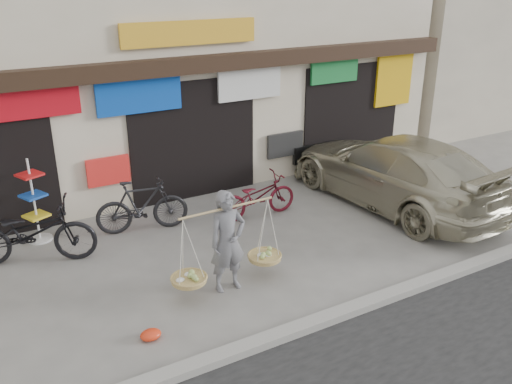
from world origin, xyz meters
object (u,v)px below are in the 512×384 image
bike_1 (142,206)px  suv (394,170)px  bike_2 (257,196)px  display_rack (35,208)px  bike_0 (31,233)px  street_vendor (228,245)px

bike_1 → suv: bearing=-92.3°
bike_2 → display_rack: 4.40m
bike_1 → bike_0: bearing=109.3°
street_vendor → display_rack: 4.16m
street_vendor → bike_1: 2.82m
bike_0 → display_rack: 0.89m
bike_1 → display_rack: 2.00m
bike_1 → bike_2: bike_1 is taller
street_vendor → bike_2: street_vendor is taller
street_vendor → bike_2: bearing=49.4°
street_vendor → bike_2: 2.88m
bike_0 → bike_1: bearing=-62.4°
bike_0 → display_rack: size_ratio=1.33×
bike_0 → bike_1: 2.14m
bike_2 → suv: bearing=-104.1°
bike_1 → suv: (5.36, -1.40, 0.23)m
bike_0 → suv: 7.57m
bike_0 → display_rack: display_rack is taller
bike_1 → display_rack: bearing=84.7°
suv → bike_0: bearing=-12.9°
bike_0 → suv: suv is taller
street_vendor → suv: (4.83, 1.36, -0.03)m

